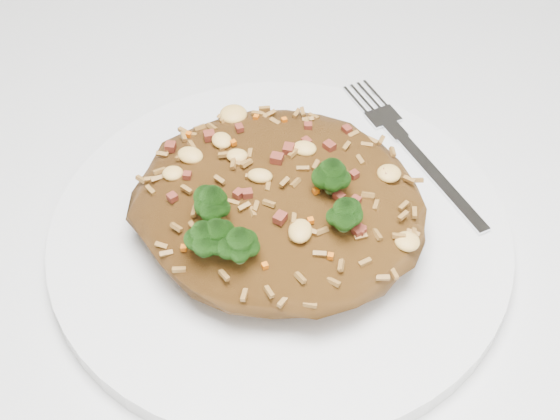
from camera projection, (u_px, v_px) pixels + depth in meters
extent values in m
cube|color=silver|center=(416.00, 361.00, 0.46)|extent=(1.20, 0.80, 0.04)
cylinder|color=brown|center=(52.00, 190.00, 1.07)|extent=(0.06, 0.06, 0.71)
cylinder|color=white|center=(280.00, 233.00, 0.49)|extent=(0.29, 0.29, 0.01)
ellipsoid|color=brown|center=(280.00, 203.00, 0.47)|extent=(0.18, 0.16, 0.04)
ellipsoid|color=#113B08|center=(332.00, 175.00, 0.44)|extent=(0.02, 0.02, 0.02)
ellipsoid|color=#113B08|center=(217.00, 235.00, 0.42)|extent=(0.02, 0.02, 0.02)
ellipsoid|color=#113B08|center=(344.00, 214.00, 0.43)|extent=(0.02, 0.02, 0.02)
ellipsoid|color=#113B08|center=(213.00, 203.00, 0.43)|extent=(0.02, 0.02, 0.02)
ellipsoid|color=#113B08|center=(240.00, 245.00, 0.41)|extent=(0.02, 0.02, 0.02)
ellipsoid|color=#113B08|center=(204.00, 238.00, 0.42)|extent=(0.02, 0.02, 0.02)
cube|color=silver|center=(453.00, 196.00, 0.50)|extent=(0.08, 0.07, 0.00)
cube|color=silver|center=(376.00, 109.00, 0.56)|extent=(0.04, 0.04, 0.00)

